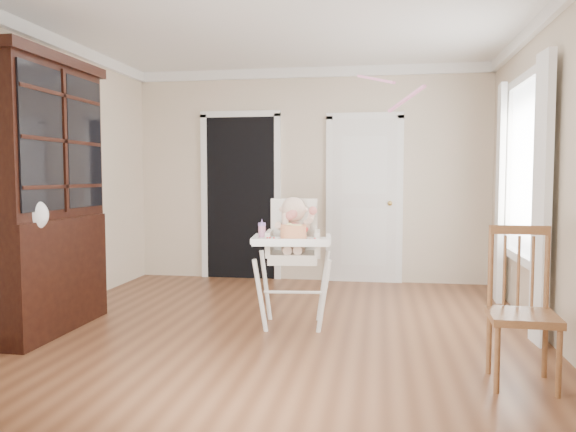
% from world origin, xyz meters
% --- Properties ---
extents(floor, '(5.00, 5.00, 0.00)m').
position_xyz_m(floor, '(0.00, 0.00, 0.00)').
color(floor, brown).
rests_on(floor, ground).
extents(ceiling, '(5.00, 5.00, 0.00)m').
position_xyz_m(ceiling, '(0.00, 0.00, 2.70)').
color(ceiling, white).
rests_on(ceiling, wall_back).
extents(wall_back, '(4.50, 0.00, 4.50)m').
position_xyz_m(wall_back, '(0.00, 2.50, 1.35)').
color(wall_back, beige).
rests_on(wall_back, floor).
extents(wall_left, '(0.00, 5.00, 5.00)m').
position_xyz_m(wall_left, '(-2.25, 0.00, 1.35)').
color(wall_left, beige).
rests_on(wall_left, floor).
extents(wall_right, '(0.00, 5.00, 5.00)m').
position_xyz_m(wall_right, '(2.25, 0.00, 1.35)').
color(wall_right, beige).
rests_on(wall_right, floor).
extents(crown_molding, '(4.50, 5.00, 0.12)m').
position_xyz_m(crown_molding, '(0.00, 0.00, 2.64)').
color(crown_molding, white).
rests_on(crown_molding, ceiling).
extents(doorway, '(1.06, 0.05, 2.22)m').
position_xyz_m(doorway, '(-0.90, 2.48, 1.11)').
color(doorway, black).
rests_on(doorway, wall_back).
extents(closet_door, '(0.96, 0.09, 2.13)m').
position_xyz_m(closet_door, '(0.70, 2.48, 1.02)').
color(closet_door, white).
rests_on(closet_door, wall_back).
extents(window_right, '(0.13, 1.84, 2.30)m').
position_xyz_m(window_right, '(2.18, 0.80, 1.29)').
color(window_right, white).
rests_on(window_right, wall_right).
extents(high_chair, '(0.73, 0.88, 1.16)m').
position_xyz_m(high_chair, '(0.14, 0.23, 0.71)').
color(high_chair, white).
rests_on(high_chair, floor).
extents(baby, '(0.35, 0.27, 0.52)m').
position_xyz_m(baby, '(0.14, 0.26, 0.89)').
color(baby, beige).
rests_on(baby, high_chair).
extents(cake, '(0.28, 0.28, 0.13)m').
position_xyz_m(cake, '(0.19, -0.06, 0.87)').
color(cake, silver).
rests_on(cake, high_chair).
extents(sippy_cup, '(0.07, 0.07, 0.16)m').
position_xyz_m(sippy_cup, '(-0.12, 0.11, 0.87)').
color(sippy_cup, '#CB7C9F').
rests_on(sippy_cup, high_chair).
extents(china_cabinet, '(0.62, 1.39, 2.34)m').
position_xyz_m(china_cabinet, '(-1.99, -0.26, 1.17)').
color(china_cabinet, black).
rests_on(china_cabinet, floor).
extents(dining_chair, '(0.43, 0.43, 1.01)m').
position_xyz_m(dining_chair, '(1.80, -0.91, 0.47)').
color(dining_chair, brown).
rests_on(dining_chair, floor).
extents(streamer, '(0.33, 0.40, 0.15)m').
position_xyz_m(streamer, '(0.85, 0.26, 2.16)').
color(streamer, '#FF93C6').
rests_on(streamer, ceiling).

